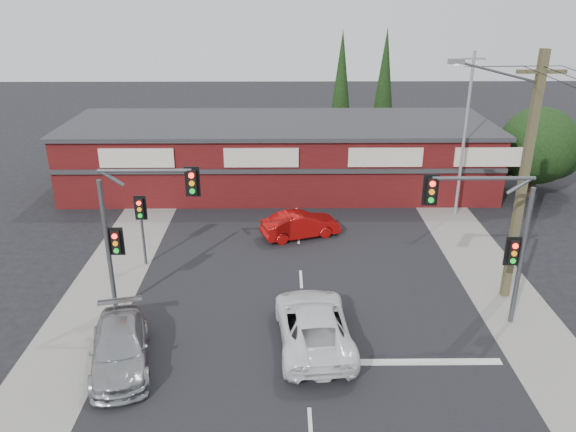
{
  "coord_description": "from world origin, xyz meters",
  "views": [
    {
      "loc": [
        -0.79,
        -17.44,
        12.05
      ],
      "look_at": [
        -0.59,
        3.0,
        3.64
      ],
      "focal_mm": 35.0,
      "sensor_mm": 36.0,
      "label": 1
    }
  ],
  "objects_px": {
    "white_suv": "(313,324)",
    "utility_pole": "(521,173)",
    "shop_building": "(280,154)",
    "silver_suv": "(120,348)",
    "red_sedan": "(300,225)"
  },
  "relations": [
    {
      "from": "white_suv",
      "to": "utility_pole",
      "type": "height_order",
      "value": "utility_pole"
    },
    {
      "from": "silver_suv",
      "to": "red_sedan",
      "type": "distance_m",
      "value": 12.36
    },
    {
      "from": "white_suv",
      "to": "shop_building",
      "type": "xyz_separation_m",
      "value": [
        -1.29,
        17.25,
        1.38
      ]
    },
    {
      "from": "shop_building",
      "to": "white_suv",
      "type": "bearing_deg",
      "value": -85.72
    },
    {
      "from": "red_sedan",
      "to": "utility_pole",
      "type": "relative_size",
      "value": 0.4
    },
    {
      "from": "white_suv",
      "to": "red_sedan",
      "type": "distance_m",
      "value": 9.31
    },
    {
      "from": "red_sedan",
      "to": "shop_building",
      "type": "height_order",
      "value": "shop_building"
    },
    {
      "from": "silver_suv",
      "to": "utility_pole",
      "type": "height_order",
      "value": "utility_pole"
    },
    {
      "from": "shop_building",
      "to": "utility_pole",
      "type": "bearing_deg",
      "value": -56.24
    },
    {
      "from": "red_sedan",
      "to": "utility_pole",
      "type": "height_order",
      "value": "utility_pole"
    },
    {
      "from": "silver_suv",
      "to": "shop_building",
      "type": "bearing_deg",
      "value": 60.51
    },
    {
      "from": "utility_pole",
      "to": "shop_building",
      "type": "bearing_deg",
      "value": 123.76
    },
    {
      "from": "shop_building",
      "to": "utility_pole",
      "type": "xyz_separation_m",
      "value": [
        9.36,
        -14.0,
        3.26
      ]
    },
    {
      "from": "white_suv",
      "to": "silver_suv",
      "type": "bearing_deg",
      "value": 6.31
    },
    {
      "from": "red_sedan",
      "to": "shop_building",
      "type": "bearing_deg",
      "value": -11.47
    }
  ]
}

